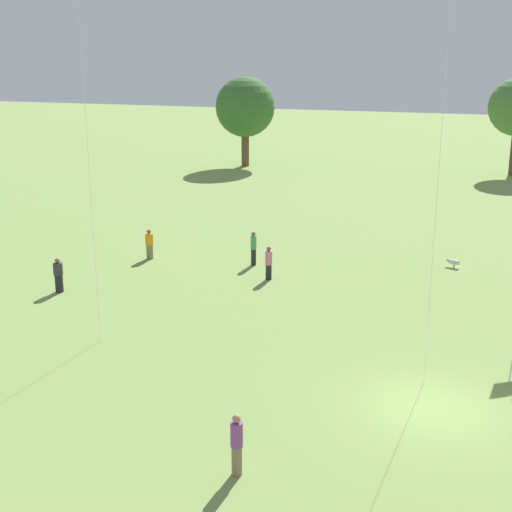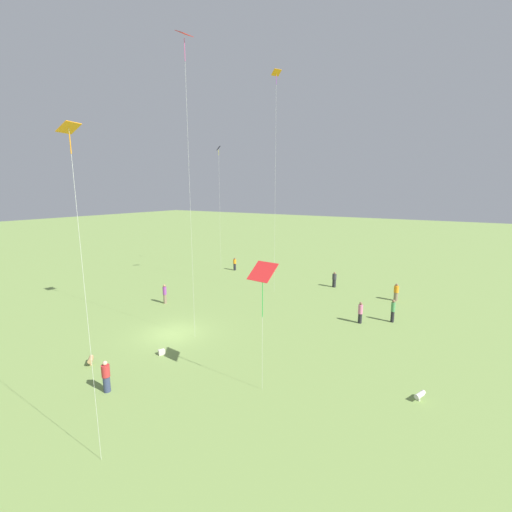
# 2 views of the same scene
# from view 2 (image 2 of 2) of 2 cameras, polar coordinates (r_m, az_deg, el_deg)

# --- Properties ---
(ground_plane) EXTENTS (240.00, 240.00, 0.00)m
(ground_plane) POSITION_cam_2_polar(r_m,az_deg,el_deg) (27.07, -13.63, -12.42)
(ground_plane) COLOR #7A994C
(person_0) EXTENTS (0.48, 0.48, 1.76)m
(person_0) POSITION_cam_2_polar(r_m,az_deg,el_deg) (20.78, -23.71, -17.92)
(person_0) COLOR #333D5B
(person_0) RESTS_ON ground_plane
(person_1) EXTENTS (0.39, 0.39, 1.85)m
(person_1) POSITION_cam_2_polar(r_m,az_deg,el_deg) (33.69, -14.97, -6.11)
(person_1) COLOR #847056
(person_1) RESTS_ON ground_plane
(person_2) EXTENTS (0.38, 0.38, 1.90)m
(person_2) POSITION_cam_2_polar(r_m,az_deg,el_deg) (30.20, 21.85, -8.46)
(person_2) COLOR #232328
(person_2) RESTS_ON ground_plane
(person_3) EXTENTS (0.57, 0.57, 1.72)m
(person_3) POSITION_cam_2_polar(r_m,az_deg,el_deg) (38.93, 12.91, -3.88)
(person_3) COLOR #232328
(person_3) RESTS_ON ground_plane
(person_5) EXTENTS (0.41, 0.41, 1.77)m
(person_5) POSITION_cam_2_polar(r_m,az_deg,el_deg) (29.14, 16.99, -9.00)
(person_5) COLOR #232328
(person_5) RESTS_ON ground_plane
(person_6) EXTENTS (0.56, 0.56, 1.72)m
(person_6) POSITION_cam_2_polar(r_m,az_deg,el_deg) (46.02, -3.57, -1.34)
(person_6) COLOR #232328
(person_6) RESTS_ON ground_plane
(person_8) EXTENTS (0.48, 0.48, 1.71)m
(person_8) POSITION_cam_2_polar(r_m,az_deg,el_deg) (36.03, 22.31, -5.63)
(person_8) COLOR #847056
(person_8) RESTS_ON ground_plane
(kite_0) EXTENTS (0.70, 0.64, 12.76)m
(kite_0) POSITION_cam_2_polar(r_m,az_deg,el_deg) (13.42, -28.34, 13.92)
(kite_0) COLOR orange
(kite_0) RESTS_ON ground_plane
(kite_2) EXTENTS (1.14, 1.37, 6.94)m
(kite_2) POSITION_cam_2_polar(r_m,az_deg,el_deg) (17.28, 1.11, -3.11)
(kite_2) COLOR red
(kite_2) RESTS_ON ground_plane
(kite_4) EXTENTS (0.71, 0.77, 16.16)m
(kite_4) POSITION_cam_2_polar(r_m,az_deg,el_deg) (45.85, -6.23, 15.73)
(kite_4) COLOR black
(kite_4) RESTS_ON ground_plane
(kite_5) EXTENTS (0.97, 0.92, 20.36)m
(kite_5) POSITION_cam_2_polar(r_m,az_deg,el_deg) (25.33, -11.76, 29.61)
(kite_5) COLOR red
(kite_5) RESTS_ON ground_plane
(kite_6) EXTENTS (1.04, 1.01, 21.67)m
(kite_6) POSITION_cam_2_polar(r_m,az_deg,el_deg) (36.01, 3.39, 25.54)
(kite_6) COLOR orange
(kite_6) RESTS_ON ground_plane
(dog_0) EXTENTS (0.62, 0.67, 0.53)m
(dog_0) POSITION_cam_2_polar(r_m,az_deg,el_deg) (24.19, -25.83, -15.23)
(dog_0) COLOR tan
(dog_0) RESTS_ON ground_plane
(dog_1) EXTENTS (0.76, 0.47, 0.46)m
(dog_1) POSITION_cam_2_polar(r_m,az_deg,el_deg) (20.62, 25.70, -20.11)
(dog_1) COLOR silver
(dog_1) RESTS_ON ground_plane
(picnic_bag_0) EXTENTS (0.50, 0.44, 0.33)m
(picnic_bag_0) POSITION_cam_2_polar(r_m,az_deg,el_deg) (24.03, -15.45, -15.18)
(picnic_bag_0) COLOR beige
(picnic_bag_0) RESTS_ON ground_plane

